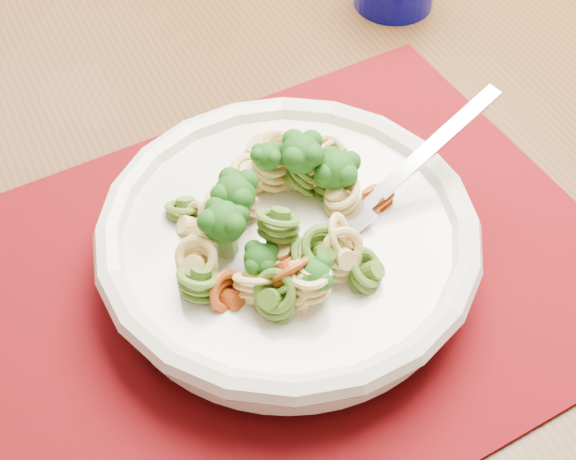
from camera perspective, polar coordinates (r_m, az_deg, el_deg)
dining_table at (r=0.71m, az=-3.67°, el=-1.32°), size 1.57×1.17×0.76m
placemat at (r=0.56m, az=-0.07°, el=-3.33°), size 0.50×0.41×0.00m
pasta_bowl at (r=0.54m, az=0.00°, el=-0.68°), size 0.26×0.26×0.05m
pasta_broccoli_heap at (r=0.53m, az=-0.00°, el=0.41°), size 0.22×0.22×0.06m
fork at (r=0.54m, az=4.59°, el=0.84°), size 0.18×0.02×0.08m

